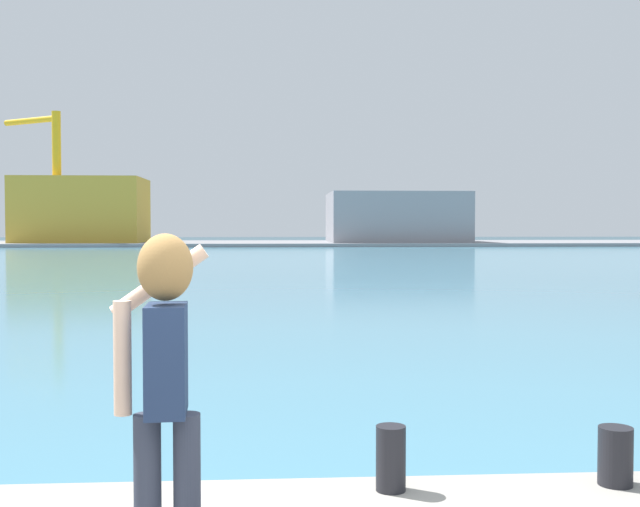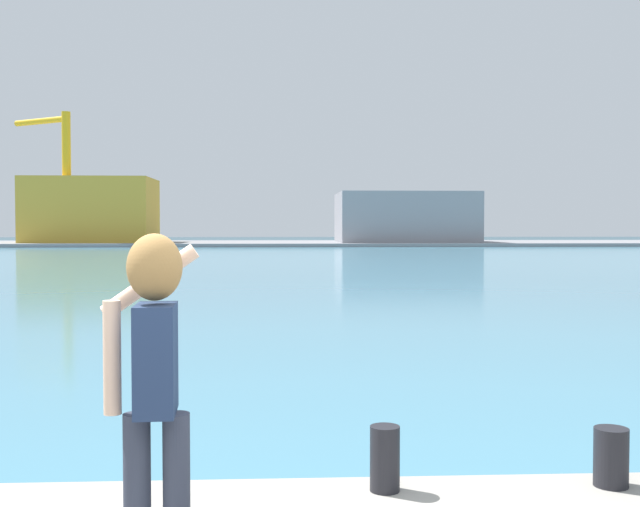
{
  "view_description": "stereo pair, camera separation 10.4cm",
  "coord_description": "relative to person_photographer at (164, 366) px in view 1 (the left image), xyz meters",
  "views": [
    {
      "loc": [
        0.06,
        -3.39,
        2.38
      ],
      "look_at": [
        0.6,
        4.99,
        2.08
      ],
      "focal_mm": 43.54,
      "sensor_mm": 36.0,
      "label": 1
    },
    {
      "loc": [
        0.17,
        -3.4,
        2.38
      ],
      "look_at": [
        0.6,
        4.99,
        2.08
      ],
      "focal_mm": 43.54,
      "sensor_mm": 36.0,
      "label": 2
    }
  ],
  "objects": [
    {
      "name": "ground_plane",
      "position": [
        0.48,
        49.44,
        -1.67
      ],
      "size": [
        220.0,
        220.0,
        0.0
      ],
      "primitive_type": "plane",
      "color": "#334751"
    },
    {
      "name": "harbor_water",
      "position": [
        0.48,
        51.44,
        -1.66
      ],
      "size": [
        140.0,
        100.0,
        0.02
      ],
      "primitive_type": "cube",
      "color": "teal",
      "rests_on": "ground_plane"
    },
    {
      "name": "far_shore_dock",
      "position": [
        0.48,
        91.44,
        -1.47
      ],
      "size": [
        140.0,
        20.0,
        0.4
      ],
      "primitive_type": "cube",
      "color": "gray",
      "rests_on": "ground_plane"
    },
    {
      "name": "person_photographer",
      "position": [
        0.0,
        0.0,
        0.0
      ],
      "size": [
        0.53,
        0.55,
        1.74
      ],
      "rotation": [
        0.0,
        0.0,
        1.63
      ],
      "color": "#2D3342",
      "rests_on": "quay_promenade"
    },
    {
      "name": "harbor_bollard",
      "position": [
        1.34,
        1.15,
        -0.85
      ],
      "size": [
        0.2,
        0.2,
        0.44
      ],
      "primitive_type": "cylinder",
      "color": "black",
      "rests_on": "quay_promenade"
    },
    {
      "name": "harbor_bollard_2",
      "position": [
        2.9,
        1.16,
        -0.87
      ],
      "size": [
        0.23,
        0.23,
        0.4
      ],
      "primitive_type": "cylinder",
      "color": "black",
      "rests_on": "quay_promenade"
    },
    {
      "name": "warehouse_left",
      "position": [
        -21.85,
        90.07,
        2.56
      ],
      "size": [
        14.57,
        10.21,
        7.65
      ],
      "primitive_type": "cube",
      "color": "gold",
      "rests_on": "far_shore_dock"
    },
    {
      "name": "warehouse_right",
      "position": [
        15.85,
        89.99,
        1.72
      ],
      "size": [
        16.31,
        12.54,
        5.97
      ],
      "primitive_type": "cube",
      "color": "gray",
      "rests_on": "far_shore_dock"
    },
    {
      "name": "port_crane",
      "position": [
        -24.59,
        87.15,
        7.7
      ],
      "size": [
        7.77,
        5.4,
        15.04
      ],
      "color": "yellow",
      "rests_on": "far_shore_dock"
    }
  ]
}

